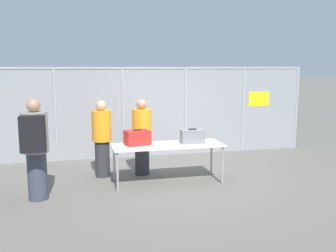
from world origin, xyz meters
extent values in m
plane|color=#605E56|center=(0.00, 0.00, 0.00)|extent=(120.00, 120.00, 0.00)
cylinder|color=#9EA0A5|center=(-2.45, 2.24, 1.15)|extent=(0.07, 0.07, 2.29)
cylinder|color=#9EA0A5|center=(-0.82, 2.24, 1.15)|extent=(0.07, 0.07, 2.29)
cylinder|color=#9EA0A5|center=(0.82, 2.24, 1.15)|extent=(0.07, 0.07, 2.29)
cylinder|color=#9EA0A5|center=(2.45, 2.24, 1.15)|extent=(0.07, 0.07, 2.29)
cylinder|color=#9EA0A5|center=(4.08, 2.24, 1.15)|extent=(0.07, 0.07, 2.29)
cube|color=gray|center=(0.00, 2.24, 1.15)|extent=(8.17, 0.01, 2.29)
cube|color=#9EA0A5|center=(0.00, 2.24, 2.26)|extent=(8.17, 0.04, 0.04)
cube|color=yellow|center=(2.91, 2.23, 1.42)|extent=(0.60, 0.01, 0.40)
cube|color=silver|center=(-0.21, -0.07, 0.77)|extent=(2.19, 0.76, 0.02)
cylinder|color=#99999E|center=(-1.25, -0.39, 0.38)|extent=(0.04, 0.04, 0.75)
cylinder|color=#99999E|center=(0.83, -0.39, 0.38)|extent=(0.04, 0.04, 0.75)
cylinder|color=#99999E|center=(-1.25, 0.24, 0.38)|extent=(0.04, 0.04, 0.75)
cylinder|color=#99999E|center=(0.83, 0.24, 0.38)|extent=(0.04, 0.04, 0.75)
cube|color=red|center=(-0.80, 0.03, 0.92)|extent=(0.53, 0.41, 0.29)
cube|color=black|center=(-0.80, 0.03, 1.08)|extent=(0.16, 0.05, 0.02)
cube|color=slate|center=(0.30, -0.07, 0.92)|extent=(0.48, 0.30, 0.28)
cube|color=black|center=(0.30, -0.07, 1.07)|extent=(0.16, 0.04, 0.02)
cylinder|color=#383D4C|center=(-2.65, -0.47, 0.42)|extent=(0.33, 0.33, 0.84)
cylinder|color=gray|center=(-2.65, -0.47, 1.19)|extent=(0.44, 0.44, 0.70)
sphere|color=#A57A5B|center=(-2.65, -0.47, 1.66)|extent=(0.23, 0.23, 0.23)
cube|color=black|center=(-2.65, -0.81, 1.23)|extent=(0.39, 0.24, 0.59)
cylinder|color=#2D2D33|center=(-0.61, 0.61, 0.39)|extent=(0.31, 0.31, 0.77)
cylinder|color=orange|center=(-0.61, 0.61, 1.09)|extent=(0.40, 0.40, 0.64)
sphere|color=#A57A5B|center=(-0.61, 0.61, 1.52)|extent=(0.21, 0.21, 0.21)
cylinder|color=#2D2D33|center=(-1.46, 0.66, 0.38)|extent=(0.30, 0.30, 0.77)
cylinder|color=orange|center=(-1.46, 0.66, 1.09)|extent=(0.40, 0.40, 0.64)
sphere|color=tan|center=(-1.46, 0.66, 1.51)|extent=(0.21, 0.21, 0.21)
cube|color=silver|center=(1.61, 3.73, 0.43)|extent=(2.46, 1.37, 0.56)
sphere|color=black|center=(1.18, 2.99, 0.27)|extent=(0.54, 0.54, 0.54)
sphere|color=black|center=(1.18, 4.47, 0.27)|extent=(0.54, 0.54, 0.54)
cylinder|color=#59595B|center=(-0.05, 3.73, 0.20)|extent=(0.86, 0.06, 0.06)
camera|label=1|loc=(-1.90, -7.13, 2.32)|focal=40.00mm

